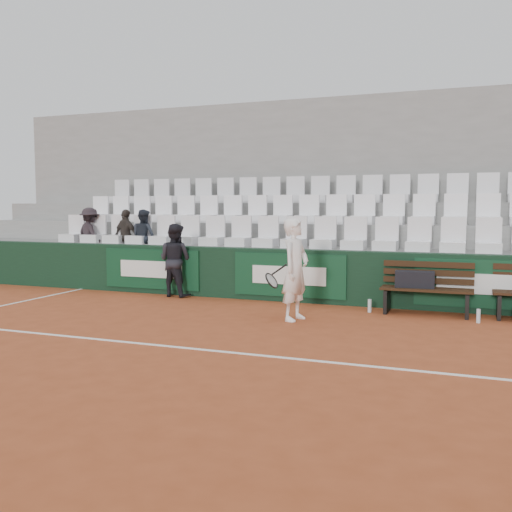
{
  "coord_description": "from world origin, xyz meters",
  "views": [
    {
      "loc": [
        3.03,
        -6.41,
        1.82
      ],
      "look_at": [
        -0.32,
        2.4,
        1.0
      ],
      "focal_mm": 40.0,
      "sensor_mm": 36.0,
      "label": 1
    }
  ],
  "objects": [
    {
      "name": "bench_left",
      "position": [
        2.33,
        3.48,
        0.23
      ],
      "size": [
        1.5,
        0.56,
        0.45
      ],
      "primitive_type": "cube",
      "color": "#311D0E",
      "rests_on": "ground"
    },
    {
      "name": "seat_row_front",
      "position": [
        0.0,
        4.45,
        1.31
      ],
      "size": [
        11.9,
        0.44,
        0.63
      ],
      "primitive_type": "cube",
      "color": "white",
      "rests_on": "grandstand_tier_front"
    },
    {
      "name": "sports_bag_left",
      "position": [
        2.14,
        3.51,
        0.59
      ],
      "size": [
        0.66,
        0.32,
        0.28
      ],
      "primitive_type": "cube",
      "rotation": [
        0.0,
        0.0,
        0.07
      ],
      "color": "black",
      "rests_on": "bench_left"
    },
    {
      "name": "tennis_player",
      "position": [
        0.4,
        2.26,
        0.82
      ],
      "size": [
        0.75,
        0.67,
        1.64
      ],
      "color": "white",
      "rests_on": "ground"
    },
    {
      "name": "grandstand_tier_front",
      "position": [
        0.0,
        4.62,
        0.5
      ],
      "size": [
        18.0,
        0.95,
        1.0
      ],
      "primitive_type": "cube",
      "color": "gray",
      "rests_on": "ground"
    },
    {
      "name": "spectator_a",
      "position": [
        -5.23,
        4.5,
        1.62
      ],
      "size": [
        0.92,
        0.75,
        1.25
      ],
      "primitive_type": "imported",
      "rotation": [
        0.0,
        0.0,
        2.73
      ],
      "color": "black",
      "rests_on": "grandstand_tier_front"
    },
    {
      "name": "spectator_b",
      "position": [
        -4.25,
        4.5,
        1.6
      ],
      "size": [
        0.76,
        0.48,
        1.21
      ],
      "primitive_type": "imported",
      "rotation": [
        0.0,
        0.0,
        2.86
      ],
      "color": "#342E2A",
      "rests_on": "grandstand_tier_front"
    },
    {
      "name": "back_barrier",
      "position": [
        0.07,
        3.99,
        0.5
      ],
      "size": [
        18.0,
        0.34,
        1.0
      ],
      "color": "black",
      "rests_on": "ground"
    },
    {
      "name": "ground",
      "position": [
        0.0,
        0.0,
        0.0
      ],
      "size": [
        80.0,
        80.0,
        0.0
      ],
      "primitive_type": "plane",
      "color": "#A14724",
      "rests_on": "ground"
    },
    {
      "name": "grandstand_rear_wall",
      "position": [
        0.0,
        7.15,
        2.2
      ],
      "size": [
        18.0,
        0.3,
        4.4
      ],
      "primitive_type": "cube",
      "color": "gray",
      "rests_on": "ground"
    },
    {
      "name": "spectator_c",
      "position": [
        -3.79,
        4.5,
        1.6
      ],
      "size": [
        0.71,
        0.63,
        1.21
      ],
      "primitive_type": "imported",
      "rotation": [
        0.0,
        0.0,
        2.8
      ],
      "color": "#212731",
      "rests_on": "grandstand_tier_front"
    },
    {
      "name": "seat_row_back",
      "position": [
        0.0,
        6.35,
        2.21
      ],
      "size": [
        11.9,
        0.44,
        0.63
      ],
      "primitive_type": "cube",
      "color": "silver",
      "rests_on": "grandstand_tier_back"
    },
    {
      "name": "court_baseline",
      "position": [
        0.0,
        0.0,
        0.0
      ],
      "size": [
        18.0,
        0.06,
        0.01
      ],
      "primitive_type": "cube",
      "color": "white",
      "rests_on": "ground"
    },
    {
      "name": "seat_row_mid",
      "position": [
        0.0,
        5.4,
        1.77
      ],
      "size": [
        11.9,
        0.44,
        0.63
      ],
      "primitive_type": "cube",
      "color": "white",
      "rests_on": "grandstand_tier_mid"
    },
    {
      "name": "water_bottle_near",
      "position": [
        1.41,
        3.35,
        0.11
      ],
      "size": [
        0.06,
        0.06,
        0.23
      ],
      "primitive_type": "cylinder",
      "color": "silver",
      "rests_on": "ground"
    },
    {
      "name": "grandstand_tier_mid",
      "position": [
        0.0,
        5.58,
        0.72
      ],
      "size": [
        18.0,
        0.95,
        1.45
      ],
      "primitive_type": "cube",
      "color": "gray",
      "rests_on": "ground"
    },
    {
      "name": "water_bottle_far",
      "position": [
        3.16,
        3.06,
        0.11
      ],
      "size": [
        0.06,
        0.06,
        0.22
      ],
      "primitive_type": "cylinder",
      "color": "silver",
      "rests_on": "ground"
    },
    {
      "name": "ball_kid",
      "position": [
        -2.59,
        3.73,
        0.74
      ],
      "size": [
        0.79,
        0.65,
        1.47
      ],
      "primitive_type": "imported",
      "rotation": [
        0.0,
        0.0,
        3.01
      ],
      "color": "black",
      "rests_on": "ground"
    },
    {
      "name": "grandstand_tier_back",
      "position": [
        0.0,
        6.53,
        0.95
      ],
      "size": [
        18.0,
        0.95,
        1.9
      ],
      "primitive_type": "cube",
      "color": "gray",
      "rests_on": "ground"
    }
  ]
}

